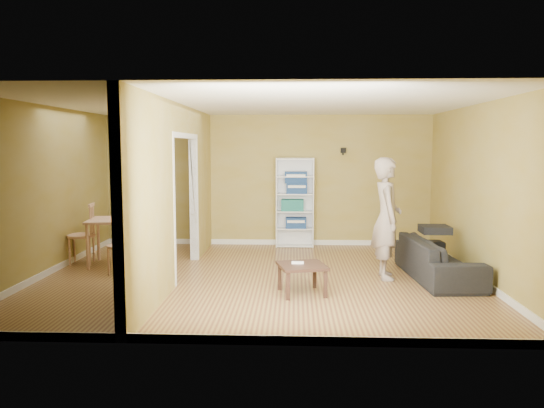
% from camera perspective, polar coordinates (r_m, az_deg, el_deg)
% --- Properties ---
extents(room_shell, '(6.50, 6.50, 6.50)m').
position_cam_1_polar(room_shell, '(7.88, -1.51, 1.30)').
color(room_shell, olive).
rests_on(room_shell, ground).
extents(partition, '(0.22, 5.50, 2.60)m').
position_cam_1_polar(partition, '(8.05, -10.07, 1.31)').
color(partition, tan).
rests_on(partition, ground).
extents(wall_speaker, '(0.10, 0.10, 0.10)m').
position_cam_1_polar(wall_speaker, '(10.57, 7.67, 5.73)').
color(wall_speaker, black).
rests_on(wall_speaker, room_shell).
extents(sofa, '(2.09, 1.01, 0.78)m').
position_cam_1_polar(sofa, '(8.35, 17.44, -5.03)').
color(sofa, black).
rests_on(sofa, ground).
extents(person, '(0.78, 0.61, 2.13)m').
position_cam_1_polar(person, '(8.07, 12.26, -0.41)').
color(person, slate).
rests_on(person, ground).
extents(bookshelf, '(0.74, 0.32, 1.75)m').
position_cam_1_polar(bookshelf, '(10.49, 2.47, 0.18)').
color(bookshelf, white).
rests_on(bookshelf, ground).
extents(paper_box_navy_a, '(0.40, 0.26, 0.21)m').
position_cam_1_polar(paper_box_navy_a, '(10.50, 2.59, -2.02)').
color(paper_box_navy_a, navy).
rests_on(paper_box_navy_a, bookshelf).
extents(paper_box_teal, '(0.44, 0.29, 0.22)m').
position_cam_1_polar(paper_box_teal, '(10.45, 2.20, -0.11)').
color(paper_box_teal, '#137E6F').
rests_on(paper_box_teal, bookshelf).
extents(paper_box_navy_b, '(0.40, 0.26, 0.21)m').
position_cam_1_polar(paper_box_navy_b, '(10.42, 2.68, 1.71)').
color(paper_box_navy_b, navy).
rests_on(paper_box_navy_b, bookshelf).
extents(paper_box_navy_c, '(0.43, 0.28, 0.22)m').
position_cam_1_polar(paper_box_navy_c, '(10.41, 2.58, 2.96)').
color(paper_box_navy_c, navy).
rests_on(paper_box_navy_c, bookshelf).
extents(coffee_table, '(0.60, 0.60, 0.40)m').
position_cam_1_polar(coffee_table, '(7.16, 3.25, -6.97)').
color(coffee_table, '#331E15').
rests_on(coffee_table, ground).
extents(game_controller, '(0.16, 0.04, 0.03)m').
position_cam_1_polar(game_controller, '(7.18, 2.78, -6.31)').
color(game_controller, white).
rests_on(game_controller, coffee_table).
extents(dining_table, '(1.24, 0.82, 0.77)m').
position_cam_1_polar(dining_table, '(9.19, -15.32, -2.03)').
color(dining_table, '#E4B490').
rests_on(dining_table, ground).
extents(chair_left, '(0.54, 0.54, 1.03)m').
position_cam_1_polar(chair_left, '(9.49, -19.84, -3.02)').
color(chair_left, tan).
rests_on(chair_left, ground).
extents(chair_near, '(0.46, 0.46, 0.93)m').
position_cam_1_polar(chair_near, '(8.56, -15.96, -4.18)').
color(chair_near, '#D1B983').
rests_on(chair_near, ground).
extents(chair_far, '(0.54, 0.54, 1.01)m').
position_cam_1_polar(chair_far, '(9.81, -14.17, -2.60)').
color(chair_far, tan).
rests_on(chair_far, ground).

